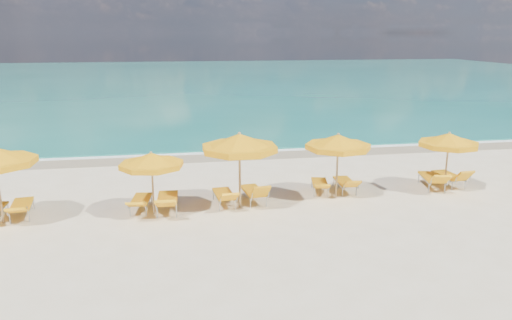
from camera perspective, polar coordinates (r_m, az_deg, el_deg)
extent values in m
plane|color=beige|center=(17.15, 0.87, -5.11)|extent=(120.00, 120.00, 0.00)
cube|color=#136C5E|center=(64.20, -7.29, 9.11)|extent=(120.00, 80.00, 0.30)
cube|color=tan|center=(24.16, -2.42, 0.65)|extent=(120.00, 2.60, 0.01)
cube|color=white|center=(24.93, -2.67, 1.08)|extent=(120.00, 1.20, 0.03)
cube|color=white|center=(33.50, -14.90, 4.03)|extent=(14.00, 0.36, 0.05)
cube|color=white|center=(41.77, 5.51, 6.40)|extent=(18.00, 0.30, 0.05)
cylinder|color=tan|center=(16.32, -11.73, -2.74)|extent=(0.06, 0.06, 2.00)
cone|color=#FFA80D|center=(16.10, -11.88, 0.12)|extent=(2.42, 2.42, 0.40)
cylinder|color=#FFA80D|center=(16.15, -11.85, -0.55)|extent=(2.44, 2.44, 0.16)
sphere|color=tan|center=(16.05, -11.92, 0.83)|extent=(0.09, 0.09, 0.09)
cylinder|color=tan|center=(16.53, -1.87, -1.36)|extent=(0.08, 0.08, 2.48)
cone|color=#FFA80D|center=(16.28, -1.90, 2.17)|extent=(3.32, 3.32, 0.50)
cylinder|color=#FFA80D|center=(16.33, -1.90, 1.34)|extent=(3.34, 3.34, 0.20)
sphere|color=tan|center=(16.23, -1.91, 3.04)|extent=(0.11, 0.11, 0.11)
cylinder|color=tan|center=(17.86, 9.25, -0.75)|extent=(0.07, 0.07, 2.24)
cone|color=#FFA80D|center=(17.64, 9.38, 2.20)|extent=(2.66, 2.66, 0.45)
cylinder|color=#FFA80D|center=(17.69, 9.35, 1.51)|extent=(2.68, 2.68, 0.18)
sphere|color=tan|center=(17.60, 9.41, 2.93)|extent=(0.10, 0.10, 0.10)
cylinder|color=tan|center=(19.75, 20.96, -0.24)|extent=(0.07, 0.07, 2.12)
cone|color=#FFA80D|center=(19.56, 21.19, 2.28)|extent=(2.59, 2.59, 0.42)
cylinder|color=#FFA80D|center=(19.60, 21.14, 1.69)|extent=(2.61, 2.61, 0.17)
sphere|color=tan|center=(19.52, 21.25, 2.90)|extent=(0.09, 0.09, 0.09)
cube|color=#FFAE0F|center=(17.68, -25.21, -4.63)|extent=(0.74, 1.38, 0.08)
cube|color=#FFAE0F|center=(16.76, -25.68, -5.19)|extent=(0.66, 0.66, 0.33)
cube|color=#FFAE0F|center=(16.99, -13.00, -4.39)|extent=(0.71, 1.31, 0.08)
cube|color=#FFAE0F|center=(16.12, -13.56, -4.97)|extent=(0.62, 0.63, 0.32)
cube|color=#FFAE0F|center=(16.74, -10.08, -4.33)|extent=(0.72, 1.47, 0.09)
cube|color=#FFAE0F|center=(15.73, -10.29, -4.90)|extent=(0.67, 0.66, 0.42)
cube|color=#FFAE0F|center=(17.10, -3.71, -3.87)|extent=(0.69, 1.34, 0.08)
cube|color=#FFAE0F|center=(16.21, -3.10, -4.23)|extent=(0.62, 0.59, 0.41)
cube|color=#FFAE0F|center=(17.35, -0.38, -3.52)|extent=(0.76, 1.41, 0.08)
cube|color=#FFAE0F|center=(16.48, 0.52, -3.65)|extent=(0.66, 0.57, 0.51)
cube|color=#FFAE0F|center=(18.54, 7.30, -2.59)|extent=(0.78, 1.29, 0.07)
cube|color=#FFAE0F|center=(17.69, 7.55, -3.01)|extent=(0.64, 0.65, 0.31)
cube|color=#FFAE0F|center=(18.81, 10.09, -2.42)|extent=(0.62, 1.27, 0.08)
cube|color=#FFAE0F|center=(17.97, 10.91, -2.71)|extent=(0.58, 0.56, 0.38)
cube|color=#FFAE0F|center=(20.05, 19.40, -1.84)|extent=(0.89, 1.50, 0.09)
cube|color=#FFAE0F|center=(19.12, 20.32, -2.07)|extent=(0.73, 0.69, 0.46)
cube|color=#FFAE0F|center=(20.59, 21.10, -1.63)|extent=(0.70, 1.38, 0.08)
cube|color=#FFAE0F|center=(19.84, 22.63, -1.69)|extent=(0.64, 0.55, 0.50)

